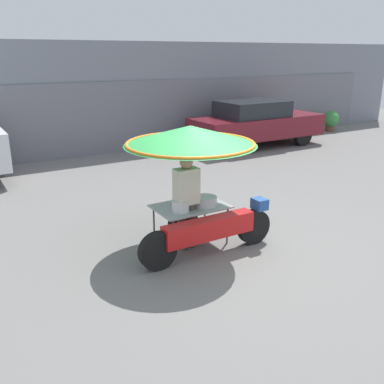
{
  "coord_description": "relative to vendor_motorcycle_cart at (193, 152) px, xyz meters",
  "views": [
    {
      "loc": [
        -3.81,
        -5.02,
        3.01
      ],
      "look_at": [
        -0.47,
        0.53,
        0.9
      ],
      "focal_mm": 40.0,
      "sensor_mm": 36.0,
      "label": 1
    }
  ],
  "objects": [
    {
      "name": "shopfront_building",
      "position": [
        0.47,
        8.15,
        0.12
      ],
      "size": [
        28.0,
        2.06,
        3.36
      ],
      "color": "gray",
      "rests_on": "ground"
    },
    {
      "name": "vendor_motorcycle_cart",
      "position": [
        0.0,
        0.0,
        0.0
      ],
      "size": [
        2.34,
        2.08,
        1.95
      ],
      "color": "black",
      "rests_on": "ground"
    },
    {
      "name": "ground_plane",
      "position": [
        0.47,
        -0.52,
        -1.55
      ],
      "size": [
        36.0,
        36.0,
        0.0
      ],
      "primitive_type": "plane",
      "color": "slate"
    },
    {
      "name": "parked_car",
      "position": [
        5.8,
        5.56,
        -0.75
      ],
      "size": [
        4.54,
        1.73,
        1.52
      ],
      "color": "black",
      "rests_on": "ground"
    },
    {
      "name": "vendor_person",
      "position": [
        -0.16,
        -0.07,
        -0.69
      ],
      "size": [
        0.38,
        0.22,
        1.53
      ],
      "color": "#4C473D",
      "rests_on": "ground"
    },
    {
      "name": "potted_plant",
      "position": [
        10.25,
        6.3,
        -1.09
      ],
      "size": [
        0.65,
        0.65,
        0.81
      ],
      "color": "brown",
      "rests_on": "ground"
    }
  ]
}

